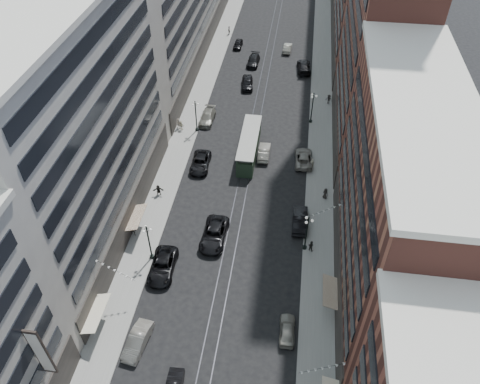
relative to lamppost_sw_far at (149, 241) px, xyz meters
The scene contains 36 objects.
ground 33.44m from the lamppost_sw_far, 73.96° to the left, with size 220.00×220.00×0.00m, color black.
sidewalk_west 42.15m from the lamppost_sw_far, 92.45° to the left, with size 4.00×180.00×0.15m, color gray.
sidewalk_east 46.70m from the lamppost_sw_far, 64.31° to the left, with size 4.00×180.00×0.15m, color gray.
rail_west 42.96m from the lamppost_sw_far, 78.56° to the left, with size 0.12×180.00×0.02m, color #2D2D33.
rail_east 43.26m from the lamppost_sw_far, 76.74° to the left, with size 0.12×180.00×0.02m, color #2D2D33.
building_west_mid 14.31m from the lamppost_sw_far, 147.34° to the left, with size 8.00×36.00×28.00m, color #A49F91.
building_east_mid 27.67m from the lamppost_sw_far, ahead, with size 8.00×30.00×24.00m, color brown.
building_east_tower 42.32m from the lamppost_sw_far, 46.90° to the left, with size 8.00×26.00×42.00m, color brown.
lamppost_sw_far is the anchor object (origin of this frame).
lamppost_sw_mid 27.00m from the lamppost_sw_far, 90.00° to the left, with size 1.03×1.14×5.52m.
lamppost_se_far 18.83m from the lamppost_sw_far, 12.26° to the left, with size 1.03×1.14×5.52m.
lamppost_se_mid 36.91m from the lamppost_sw_far, 60.10° to the left, with size 1.03×1.14×5.52m.
streetcar 24.02m from the lamppost_sw_far, 67.43° to the left, with size 2.62×11.85×3.28m.
car_1 11.81m from the lamppost_sw_far, 81.30° to the right, with size 1.70×4.87×1.60m, color slate.
car_2 3.36m from the lamppost_sw_far, 42.72° to the right, with size 2.81×6.09×1.69m, color black.
car_4 18.92m from the lamppost_sw_far, 25.22° to the right, with size 1.64×4.09×1.39m, color gray.
pedestrian_2 5.04m from the lamppost_sw_far, 135.90° to the left, with size 0.84×0.46×1.74m, color black.
car_7 18.34m from the lamppost_sw_far, 82.42° to the left, with size 2.65×5.74×1.59m, color black.
car_8 30.20m from the lamppost_sw_far, 87.78° to the left, with size 2.22×5.46×1.59m, color slate.
car_9 58.35m from the lamppost_sw_far, 87.64° to the left, with size 1.67×4.16×1.42m, color black.
car_10 19.49m from the lamppost_sw_far, 24.68° to the left, with size 1.88×5.40×1.78m, color black.
car_11 27.68m from the lamppost_sw_far, 50.35° to the left, with size 2.54×5.51×1.53m, color gray.
car_12 52.69m from the lamppost_sw_far, 71.64° to the left, with size 2.50×6.14×1.78m, color black.
car_13 42.73m from the lamppost_sw_far, 81.37° to the left, with size 2.06×5.12×1.74m, color black.
car_14 59.29m from the lamppost_sw_far, 77.43° to the left, with size 1.57×4.50×1.48m, color gray.
pedestrian_5 11.47m from the lamppost_sw_far, 100.81° to the left, with size 1.54×0.44×1.66m, color black.
pedestrian_6 27.02m from the lamppost_sw_far, 95.36° to the left, with size 0.97×0.44×1.65m, color beige.
pedestrian_7 19.62m from the lamppost_sw_far, 11.26° to the left, with size 0.77×0.42×1.58m, color black.
pedestrian_8 27.44m from the lamppost_sw_far, 46.44° to the left, with size 0.64×0.42×1.74m, color beige.
pedestrian_9 43.76m from the lamppost_sw_far, 60.74° to the left, with size 1.15×0.47×1.77m, color black.
car_extra_0 24.89m from the lamppost_sw_far, 62.21° to the left, with size 1.67×4.78×1.57m, color gray.
car_extra_1 51.59m from the lamppost_sw_far, 82.76° to the left, with size 2.19×5.39×1.56m, color black.
car_extra_2 8.38m from the lamppost_sw_far, 30.06° to the left, with size 2.98×6.45×1.79m, color black.
pedestrian_extra_0 64.10m from the lamppost_sw_far, 90.39° to the left, with size 0.65×0.43×1.78m, color black.
pedestrian_extra_1 24.96m from the lamppost_sw_far, 33.03° to the left, with size 0.81×0.44×1.67m, color black.
pedestrian_extra_2 27.36m from the lamppost_sw_far, 96.42° to the left, with size 0.89×0.49×1.84m, color beige.
Camera 1 is at (6.44, -6.75, 44.71)m, focal length 35.00 mm.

